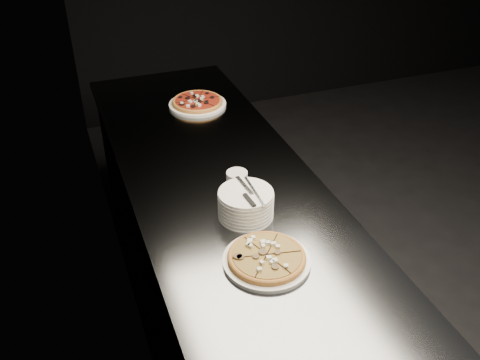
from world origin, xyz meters
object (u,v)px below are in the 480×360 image
object	(u,v)px
pizza_tomato	(197,102)
ramekin	(237,180)
pizza_mushroom	(267,258)
plate_stack	(246,204)
counter	(226,270)
cutlery	(250,193)

from	to	relation	value
pizza_tomato	ramekin	bearing A→B (deg)	-95.16
ramekin	pizza_mushroom	bearing A→B (deg)	-97.59
pizza_mushroom	plate_stack	world-z (taller)	plate_stack
pizza_tomato	counter	bearing A→B (deg)	-98.38
plate_stack	cutlery	distance (m)	0.06
pizza_mushroom	pizza_tomato	distance (m)	1.21
pizza_mushroom	ramekin	distance (m)	0.44
pizza_tomato	pizza_mushroom	bearing A→B (deg)	-96.04
counter	cutlery	bearing A→B (deg)	-86.75
pizza_mushroom	plate_stack	xyz separation A→B (m)	(0.03, 0.26, 0.03)
counter	plate_stack	distance (m)	0.56
counter	ramekin	size ratio (longest dim) A/B	29.56
pizza_mushroom	pizza_tomato	world-z (taller)	same
counter	pizza_tomato	world-z (taller)	pizza_tomato
counter	pizza_mushroom	bearing A→B (deg)	-92.46
counter	pizza_mushroom	xyz separation A→B (m)	(-0.02, -0.48, 0.48)
counter	cutlery	distance (m)	0.61
pizza_mushroom	pizza_tomato	bearing A→B (deg)	83.96
counter	pizza_mushroom	world-z (taller)	pizza_mushroom
pizza_mushroom	plate_stack	size ratio (longest dim) A/B	1.52
ramekin	pizza_tomato	bearing A→B (deg)	84.84
pizza_tomato	plate_stack	distance (m)	0.95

